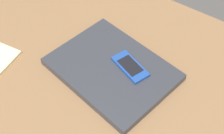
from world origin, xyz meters
TOP-DOWN VIEW (x-y plane):
  - desk_surface at (0.00, 0.00)cm, footprint 120.00×80.00cm
  - laptop_closed at (1.64, 3.05)cm, footprint 34.95×28.55cm
  - cell_phone_on_laptop at (5.71, 5.59)cm, footprint 11.77×8.17cm

SIDE VIEW (x-z plane):
  - desk_surface at x=0.00cm, z-range 0.00..3.00cm
  - laptop_closed at x=1.64cm, z-range 3.00..5.13cm
  - cell_phone_on_laptop at x=5.71cm, z-range 5.10..6.04cm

